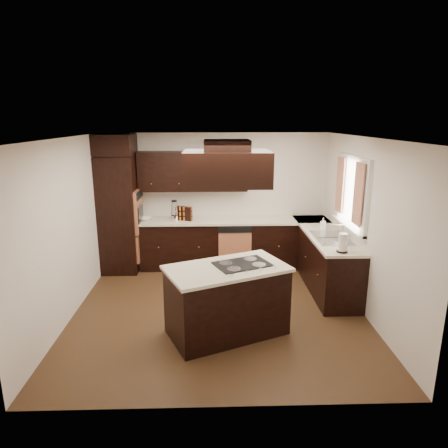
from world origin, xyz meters
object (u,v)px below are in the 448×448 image
at_px(island, 227,302).
at_px(spice_rack, 184,213).
at_px(oven_column, 120,214).
at_px(range_hood, 227,168).

xyz_separation_m(island, spice_rack, (-0.70, 2.45, 0.61)).
height_order(island, spice_rack, spice_rack).
relative_size(island, spice_rack, 4.68).
bearing_deg(island, oven_column, 104.66).
bearing_deg(oven_column, range_hood, -50.26).
height_order(oven_column, range_hood, range_hood).
distance_m(range_hood, spice_rack, 2.67).
relative_size(oven_column, island, 1.45).
bearing_deg(island, spice_rack, 82.51).
bearing_deg(oven_column, spice_rack, 3.26).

